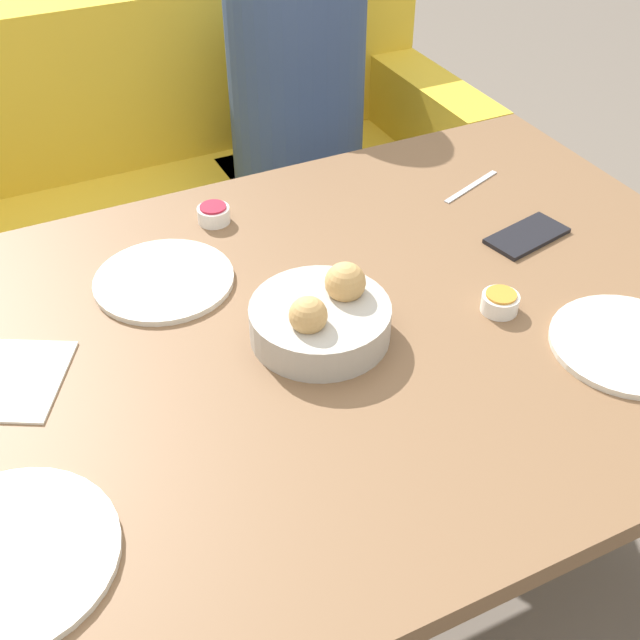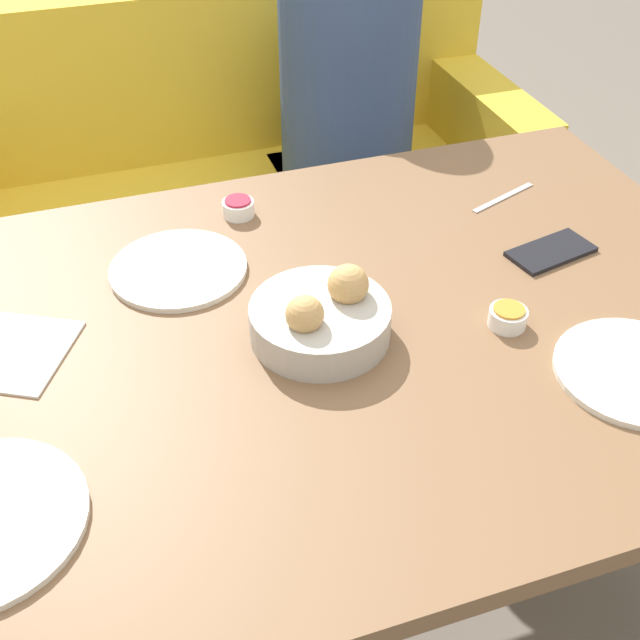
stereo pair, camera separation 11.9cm
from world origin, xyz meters
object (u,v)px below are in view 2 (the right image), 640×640
object	(u,v)px
fork_silver	(503,198)
jam_bowl_berry	(236,208)
napkin	(10,352)
bread_basket	(321,318)
plate_near_right	(635,371)
plate_far_center	(178,269)
jam_bowl_honey	(508,317)
couch	(224,205)
cell_phone	(551,252)
seated_person	(346,150)

from	to	relation	value
fork_silver	jam_bowl_berry	bearing A→B (deg)	168.48
jam_bowl_berry	napkin	distance (m)	0.49
bread_basket	plate_near_right	size ratio (longest dim) A/B	0.92
plate_far_center	jam_bowl_honey	size ratio (longest dim) A/B	3.90
couch	cell_phone	size ratio (longest dim) A/B	9.93
cell_phone	couch	bearing A→B (deg)	110.47
couch	seated_person	size ratio (longest dim) A/B	1.36
bread_basket	plate_far_center	size ratio (longest dim) A/B	0.92
seated_person	fork_silver	bearing A→B (deg)	-83.27
jam_bowl_berry	fork_silver	bearing A→B (deg)	-11.52
seated_person	plate_far_center	xyz separation A→B (m)	(-0.55, -0.69, 0.21)
plate_near_right	plate_far_center	world-z (taller)	same
seated_person	bread_basket	xyz separation A→B (m)	(-0.38, -0.92, 0.24)
couch	plate_far_center	xyz separation A→B (m)	(-0.25, -0.84, 0.40)
seated_person	cell_phone	world-z (taller)	seated_person
napkin	couch	bearing A→B (deg)	61.71
plate_far_center	napkin	distance (m)	0.30
fork_silver	cell_phone	bearing A→B (deg)	-93.77
bread_basket	napkin	world-z (taller)	bread_basket
bread_basket	cell_phone	distance (m)	0.45
jam_bowl_berry	bread_basket	bearing A→B (deg)	-83.91
jam_bowl_honey	seated_person	bearing A→B (deg)	84.03
bread_basket	jam_bowl_honey	bearing A→B (deg)	-13.72
couch	plate_near_right	bearing A→B (deg)	-75.98
seated_person	couch	bearing A→B (deg)	153.27
jam_bowl_honey	napkin	bearing A→B (deg)	166.39
plate_near_right	plate_far_center	distance (m)	0.73
bread_basket	napkin	size ratio (longest dim) A/B	0.94
jam_bowl_berry	cell_phone	world-z (taller)	jam_bowl_berry
cell_phone	seated_person	bearing A→B (deg)	94.35
bread_basket	fork_silver	bearing A→B (deg)	30.74
plate_far_center	cell_phone	bearing A→B (deg)	-13.84
plate_near_right	napkin	bearing A→B (deg)	158.59
plate_far_center	cell_phone	distance (m)	0.64
plate_far_center	bread_basket	bearing A→B (deg)	-53.30
couch	bread_basket	world-z (taller)	couch
couch	plate_near_right	xyz separation A→B (m)	(0.32, -1.30, 0.40)
bread_basket	couch	bearing A→B (deg)	86.12
napkin	seated_person	bearing A→B (deg)	44.45
jam_bowl_honey	bread_basket	bearing A→B (deg)	166.28
plate_far_center	fork_silver	world-z (taller)	plate_far_center
plate_near_right	bread_basket	bearing A→B (deg)	150.63
couch	bread_basket	xyz separation A→B (m)	(-0.07, -1.08, 0.43)
jam_bowl_honey	napkin	xyz separation A→B (m)	(-0.73, 0.18, -0.01)
fork_silver	couch	bearing A→B (deg)	115.55
couch	plate_far_center	bearing A→B (deg)	-106.29
seated_person	plate_near_right	size ratio (longest dim) A/B	5.13
couch	napkin	size ratio (longest dim) A/B	7.12
jam_bowl_berry	fork_silver	size ratio (longest dim) A/B	0.38
bread_basket	plate_far_center	world-z (taller)	bread_basket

